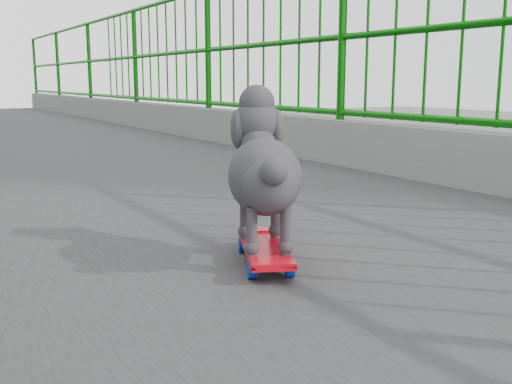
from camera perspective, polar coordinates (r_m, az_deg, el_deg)
The scene contains 3 objects.
railing at distance 1.78m, azimuth 13.55°, elevation -1.10°, with size 3.00×24.00×1.42m.
skateboard at distance 1.87m, azimuth 0.80°, elevation -5.57°, with size 0.29×0.45×0.06m.
poodle at distance 1.85m, azimuth 0.70°, elevation 2.29°, with size 0.35×0.50×0.45m.
Camera 1 is at (-1.23, -1.23, 7.56)m, focal length 42.00 mm.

